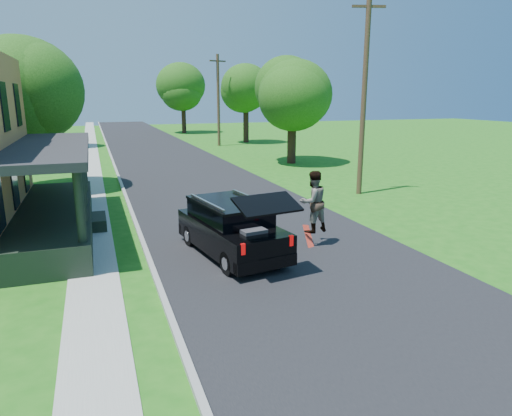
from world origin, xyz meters
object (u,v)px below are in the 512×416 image
object	(u,v)px
black_suv	(232,228)
skateboarder	(313,202)
tree_right_near	(292,88)
utility_pole_near	(364,95)

from	to	relation	value
black_suv	skateboarder	bearing A→B (deg)	-9.35
black_suv	skateboarder	distance (m)	2.79
tree_right_near	black_suv	bearing A→B (deg)	-118.99
black_suv	tree_right_near	xyz separation A→B (m)	(9.70, 17.51, 4.41)
tree_right_near	utility_pole_near	size ratio (longest dim) A/B	0.86
skateboarder	tree_right_near	world-z (taller)	tree_right_near
skateboarder	utility_pole_near	distance (m)	9.38
black_suv	utility_pole_near	world-z (taller)	utility_pole_near
black_suv	tree_right_near	distance (m)	20.50
black_suv	utility_pole_near	size ratio (longest dim) A/B	0.54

